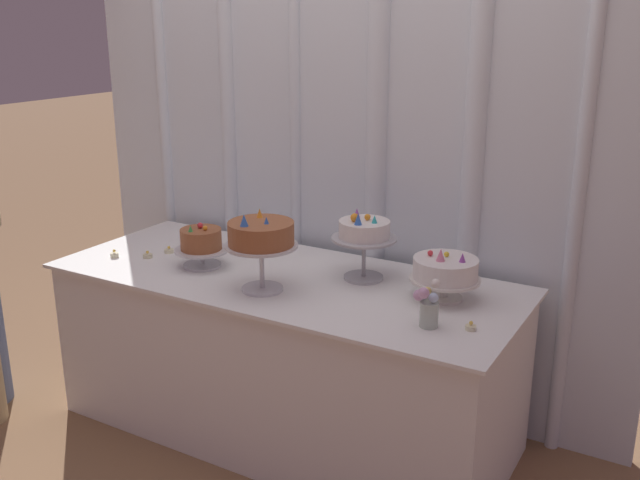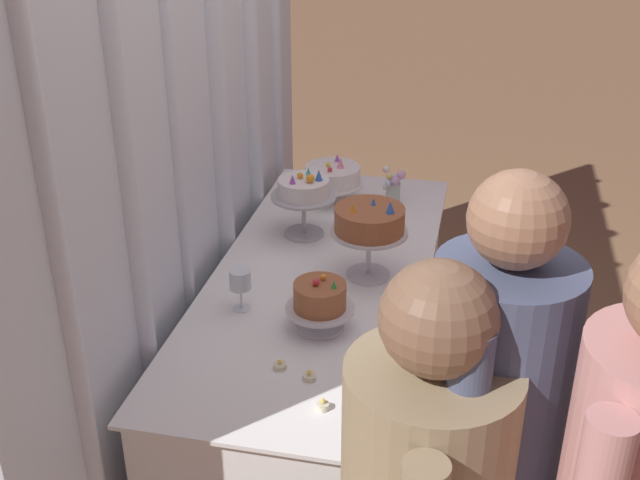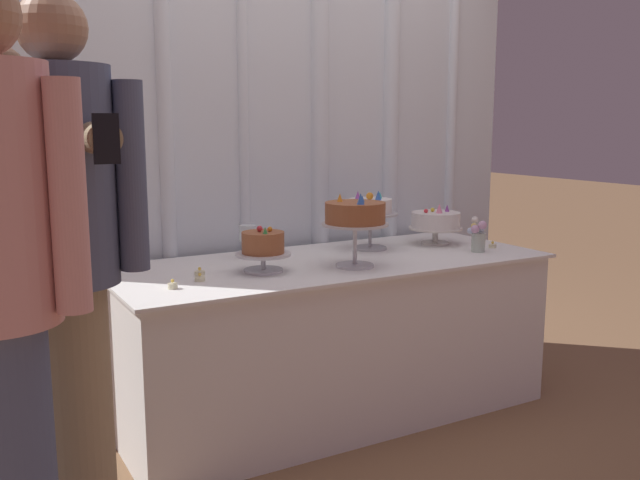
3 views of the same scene
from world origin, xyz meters
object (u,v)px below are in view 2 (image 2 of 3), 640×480
(cake_display_rightmost, at_px, (333,177))
(wine_glass, at_px, (240,281))
(tealight_near_right, at_px, (280,365))
(cake_display_midleft, at_px, (370,224))
(cake_table, at_px, (322,351))
(flower_vase, at_px, (393,186))
(cake_display_leftmost, at_px, (320,300))
(tealight_far_left, at_px, (323,406))
(tealight_near_left, at_px, (309,376))
(cake_display_midright, at_px, (304,192))
(tealight_far_right, at_px, (387,187))

(cake_display_rightmost, xyz_separation_m, wine_glass, (-1.01, 0.13, -0.00))
(wine_glass, relative_size, tealight_near_right, 3.55)
(cake_display_midleft, bearing_deg, cake_table, 94.13)
(wine_glass, distance_m, flower_vase, 1.13)
(cake_display_rightmost, distance_m, tealight_near_right, 1.33)
(cake_display_leftmost, height_order, cake_display_midleft, cake_display_midleft)
(tealight_near_right, bearing_deg, cake_display_midleft, -15.31)
(tealight_far_left, distance_m, tealight_near_right, 0.25)
(cake_display_rightmost, bearing_deg, tealight_near_left, -171.55)
(cake_display_midleft, bearing_deg, cake_display_midright, 47.63)
(cake_display_midleft, height_order, tealight_far_right, cake_display_midleft)
(flower_vase, xyz_separation_m, tealight_far_right, (0.15, 0.05, -0.07))
(cake_display_leftmost, bearing_deg, wine_glass, 78.81)
(cake_table, relative_size, cake_display_midleft, 6.09)
(tealight_far_right, bearing_deg, cake_table, 171.47)
(wine_glass, distance_m, tealight_far_right, 1.25)
(wine_glass, bearing_deg, tealight_far_right, -16.63)
(cake_display_rightmost, relative_size, tealight_far_left, 7.25)
(tealight_near_right, xyz_separation_m, tealight_far_right, (1.51, -0.13, 0.00))
(wine_glass, bearing_deg, cake_display_rightmost, -7.33)
(tealight_far_right, bearing_deg, cake_display_midleft, -176.75)
(cake_table, distance_m, cake_display_midleft, 0.62)
(cake_display_midright, relative_size, cake_display_rightmost, 1.08)
(cake_table, bearing_deg, cake_display_leftmost, -168.84)
(tealight_near_right, bearing_deg, cake_table, 0.11)
(tealight_far_left, height_order, tealight_far_right, tealight_far_left)
(flower_vase, bearing_deg, cake_display_leftmost, 174.60)
(cake_table, bearing_deg, tealight_far_left, -167.57)
(flower_vase, bearing_deg, tealight_near_right, 172.55)
(flower_vase, distance_m, tealight_far_left, 1.54)
(cake_display_midleft, distance_m, tealight_far_left, 0.85)
(cake_display_leftmost, xyz_separation_m, tealight_near_left, (-0.29, -0.03, -0.10))
(cake_display_midleft, height_order, cake_display_midright, cake_display_midleft)
(cake_display_rightmost, xyz_separation_m, flower_vase, (0.04, -0.28, -0.04))
(cake_display_leftmost, xyz_separation_m, cake_display_rightmost, (1.07, 0.17, 0.01))
(cake_display_leftmost, relative_size, tealight_near_left, 5.50)
(cake_display_midright, bearing_deg, cake_display_midleft, -132.37)
(cake_display_midleft, xyz_separation_m, tealight_far_left, (-0.82, 0.00, -0.21))
(tealight_far_left, relative_size, tealight_near_left, 0.88)
(cake_table, relative_size, tealight_far_right, 52.23)
(cake_display_leftmost, height_order, tealight_far_left, cake_display_leftmost)
(cake_display_leftmost, bearing_deg, cake_display_midleft, -14.86)
(tealight_far_left, relative_size, tealight_far_right, 0.98)
(cake_display_midright, distance_m, flower_vase, 0.54)
(cake_display_midright, bearing_deg, wine_glass, 172.56)
(cake_display_midleft, bearing_deg, tealight_near_right, 164.69)
(flower_vase, relative_size, tealight_far_left, 4.45)
(tealight_near_left, bearing_deg, cake_table, 8.91)
(cake_display_leftmost, height_order, flower_vase, cake_display_leftmost)
(cake_display_midleft, bearing_deg, tealight_far_left, 179.93)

